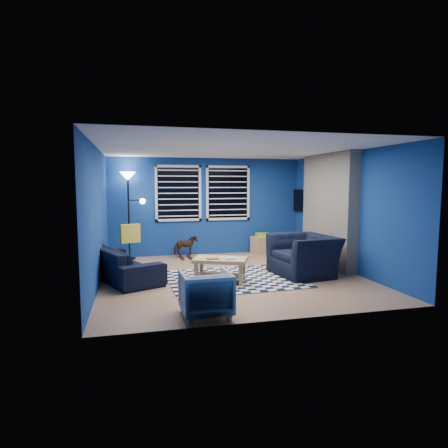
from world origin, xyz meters
name	(u,v)px	position (x,y,z in m)	size (l,w,h in m)	color
floor	(232,276)	(0.00, 0.00, 0.00)	(5.00, 5.00, 0.00)	tan
ceiling	(232,149)	(0.00, 0.00, 2.50)	(5.00, 5.00, 0.00)	white
wall_back	(207,207)	(0.00, 2.50, 1.25)	(5.00, 5.00, 0.00)	navy
wall_left	(98,216)	(-2.50, 0.00, 1.25)	(5.00, 5.00, 0.00)	navy
wall_right	(346,212)	(2.50, 0.00, 1.25)	(5.00, 5.00, 0.00)	navy
fireplace	(328,213)	(2.36, 0.50, 1.20)	(0.65, 2.00, 2.50)	gray
window_left	(178,193)	(-0.75, 2.46, 1.60)	(1.17, 0.06, 1.42)	black
window_right	(228,193)	(0.55, 2.46, 1.60)	(1.17, 0.06, 1.42)	black
tv	(302,201)	(2.45, 2.00, 1.40)	(0.07, 1.00, 0.58)	black
rug	(234,279)	(-0.02, -0.25, 0.01)	(2.50, 2.00, 0.02)	black
sofa	(123,263)	(-2.10, 0.33, 0.31)	(0.83, 2.12, 0.62)	black
armchair_big	(304,255)	(1.44, -0.24, 0.40)	(1.09, 1.24, 0.81)	black
armchair_bent	(206,293)	(-0.92, -2.08, 0.32)	(0.68, 0.70, 0.63)	gray
rocking_horse	(186,246)	(-0.64, 2.07, 0.31)	(0.57, 0.26, 0.49)	#462616
coffee_table	(220,265)	(-0.33, -0.41, 0.33)	(1.11, 0.89, 0.48)	tan
cabinet	(263,244)	(1.44, 2.23, 0.24)	(0.62, 0.50, 0.55)	tan
floor_lamp	(129,188)	(-1.96, 2.25, 1.74)	(0.58, 0.36, 2.12)	black
throw_pillow	(130,233)	(-1.95, 0.87, 0.81)	(0.41, 0.12, 0.38)	gold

